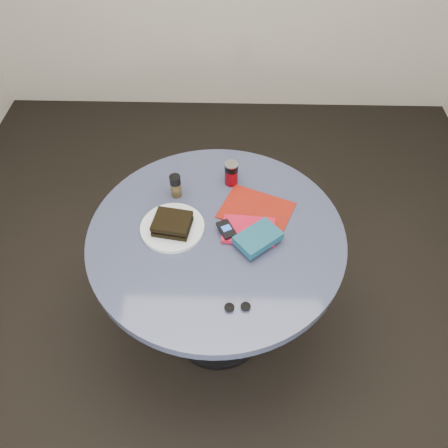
{
  "coord_description": "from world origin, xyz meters",
  "views": [
    {
      "loc": [
        0.06,
        -1.08,
        2.05
      ],
      "look_at": [
        0.03,
        0.0,
        0.8
      ],
      "focal_mm": 35.0,
      "sensor_mm": 36.0,
      "label": 1
    }
  ],
  "objects_px": {
    "sandwich": "(172,224)",
    "red_book": "(249,230)",
    "plate": "(172,227)",
    "pepper_grinder": "(176,186)",
    "table": "(217,257)",
    "novel": "(258,238)",
    "magazine": "(256,210)",
    "headphones": "(237,307)",
    "soda_can": "(231,173)",
    "mp3_player": "(226,229)"
  },
  "relations": [
    {
      "from": "novel",
      "to": "magazine",
      "type": "bearing_deg",
      "value": 50.54
    },
    {
      "from": "sandwich",
      "to": "mp3_player",
      "type": "bearing_deg",
      "value": -3.6
    },
    {
      "from": "table",
      "to": "magazine",
      "type": "xyz_separation_m",
      "value": [
        0.16,
        0.12,
        0.17
      ]
    },
    {
      "from": "pepper_grinder",
      "to": "red_book",
      "type": "bearing_deg",
      "value": -33.41
    },
    {
      "from": "headphones",
      "to": "mp3_player",
      "type": "bearing_deg",
      "value": 97.86
    },
    {
      "from": "soda_can",
      "to": "novel",
      "type": "xyz_separation_m",
      "value": [
        0.1,
        -0.33,
        -0.02
      ]
    },
    {
      "from": "sandwich",
      "to": "headphones",
      "type": "height_order",
      "value": "sandwich"
    },
    {
      "from": "pepper_grinder",
      "to": "mp3_player",
      "type": "relative_size",
      "value": 1.04
    },
    {
      "from": "table",
      "to": "novel",
      "type": "height_order",
      "value": "novel"
    },
    {
      "from": "mp3_player",
      "to": "sandwich",
      "type": "bearing_deg",
      "value": 176.4
    },
    {
      "from": "plate",
      "to": "novel",
      "type": "distance_m",
      "value": 0.34
    },
    {
      "from": "plate",
      "to": "sandwich",
      "type": "xyz_separation_m",
      "value": [
        0.0,
        -0.01,
        0.03
      ]
    },
    {
      "from": "sandwich",
      "to": "headphones",
      "type": "xyz_separation_m",
      "value": [
        0.25,
        -0.34,
        -0.03
      ]
    },
    {
      "from": "table",
      "to": "pepper_grinder",
      "type": "relative_size",
      "value": 9.63
    },
    {
      "from": "novel",
      "to": "headphones",
      "type": "xyz_separation_m",
      "value": [
        -0.07,
        -0.28,
        -0.03
      ]
    },
    {
      "from": "headphones",
      "to": "soda_can",
      "type": "bearing_deg",
      "value": 92.82
    },
    {
      "from": "magazine",
      "to": "red_book",
      "type": "xyz_separation_m",
      "value": [
        -0.03,
        -0.12,
        0.01
      ]
    },
    {
      "from": "novel",
      "to": "headphones",
      "type": "bearing_deg",
      "value": -144.68
    },
    {
      "from": "plate",
      "to": "mp3_player",
      "type": "xyz_separation_m",
      "value": [
        0.21,
        -0.02,
        0.02
      ]
    },
    {
      "from": "pepper_grinder",
      "to": "headphones",
      "type": "distance_m",
      "value": 0.59
    },
    {
      "from": "table",
      "to": "red_book",
      "type": "bearing_deg",
      "value": 1.16
    },
    {
      "from": "soda_can",
      "to": "magazine",
      "type": "height_order",
      "value": "soda_can"
    },
    {
      "from": "magazine",
      "to": "headphones",
      "type": "relative_size",
      "value": 2.95
    },
    {
      "from": "table",
      "to": "mp3_player",
      "type": "distance_m",
      "value": 0.2
    },
    {
      "from": "novel",
      "to": "mp3_player",
      "type": "distance_m",
      "value": 0.13
    },
    {
      "from": "red_book",
      "to": "headphones",
      "type": "height_order",
      "value": "red_book"
    },
    {
      "from": "magazine",
      "to": "red_book",
      "type": "relative_size",
      "value": 1.36
    },
    {
      "from": "pepper_grinder",
      "to": "novel",
      "type": "relative_size",
      "value": 0.63
    },
    {
      "from": "soda_can",
      "to": "pepper_grinder",
      "type": "xyz_separation_m",
      "value": [
        -0.23,
        -0.08,
        -0.0
      ]
    },
    {
      "from": "sandwich",
      "to": "pepper_grinder",
      "type": "relative_size",
      "value": 1.5
    },
    {
      "from": "sandwich",
      "to": "magazine",
      "type": "distance_m",
      "value": 0.35
    },
    {
      "from": "novel",
      "to": "mp3_player",
      "type": "relative_size",
      "value": 1.65
    },
    {
      "from": "pepper_grinder",
      "to": "red_book",
      "type": "height_order",
      "value": "pepper_grinder"
    },
    {
      "from": "soda_can",
      "to": "headphones",
      "type": "relative_size",
      "value": 1.16
    },
    {
      "from": "sandwich",
      "to": "red_book",
      "type": "height_order",
      "value": "sandwich"
    },
    {
      "from": "sandwich",
      "to": "mp3_player",
      "type": "xyz_separation_m",
      "value": [
        0.21,
        -0.01,
        -0.01
      ]
    },
    {
      "from": "table",
      "to": "headphones",
      "type": "distance_m",
      "value": 0.38
    },
    {
      "from": "table",
      "to": "headphones",
      "type": "relative_size",
      "value": 10.77
    },
    {
      "from": "soda_can",
      "to": "novel",
      "type": "distance_m",
      "value": 0.35
    },
    {
      "from": "table",
      "to": "novel",
      "type": "distance_m",
      "value": 0.26
    },
    {
      "from": "pepper_grinder",
      "to": "novel",
      "type": "xyz_separation_m",
      "value": [
        0.33,
        -0.25,
        -0.02
      ]
    },
    {
      "from": "plate",
      "to": "pepper_grinder",
      "type": "height_order",
      "value": "pepper_grinder"
    },
    {
      "from": "novel",
      "to": "plate",
      "type": "bearing_deg",
      "value": 128.63
    },
    {
      "from": "red_book",
      "to": "plate",
      "type": "bearing_deg",
      "value": -177.95
    },
    {
      "from": "table",
      "to": "plate",
      "type": "height_order",
      "value": "plate"
    },
    {
      "from": "soda_can",
      "to": "red_book",
      "type": "distance_m",
      "value": 0.29
    },
    {
      "from": "novel",
      "to": "headphones",
      "type": "relative_size",
      "value": 1.77
    },
    {
      "from": "plate",
      "to": "red_book",
      "type": "xyz_separation_m",
      "value": [
        0.3,
        -0.01,
        0.01
      ]
    },
    {
      "from": "magazine",
      "to": "mp3_player",
      "type": "relative_size",
      "value": 2.74
    },
    {
      "from": "table",
      "to": "sandwich",
      "type": "distance_m",
      "value": 0.26
    }
  ]
}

